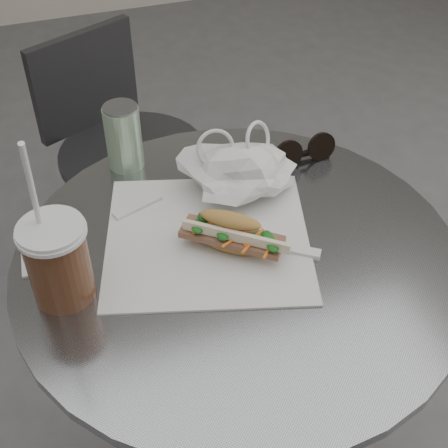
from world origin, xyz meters
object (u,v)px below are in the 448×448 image
object	(u,v)px
cafe_table	(236,351)
iced_coffee	(58,260)
chair_far	(128,185)
drink_can	(123,137)
sunglasses	(304,152)
banh_mi	(231,233)

from	to	relation	value
cafe_table	iced_coffee	world-z (taller)	iced_coffee
cafe_table	iced_coffee	size ratio (longest dim) A/B	2.51
chair_far	drink_can	xyz separation A→B (m)	(-0.06, -0.44, 0.46)
drink_can	sunglasses	bearing A→B (deg)	-17.04
cafe_table	chair_far	bearing A→B (deg)	95.21
banh_mi	sunglasses	world-z (taller)	banh_mi
drink_can	cafe_table	bearing A→B (deg)	-67.86
chair_far	iced_coffee	bearing A→B (deg)	48.51
chair_far	drink_can	bearing A→B (deg)	57.71
iced_coffee	sunglasses	distance (m)	0.54
iced_coffee	banh_mi	bearing A→B (deg)	1.74
chair_far	iced_coffee	size ratio (longest dim) A/B	2.53
sunglasses	drink_can	world-z (taller)	drink_can
sunglasses	drink_can	size ratio (longest dim) A/B	0.99
drink_can	chair_far	bearing A→B (deg)	82.63
sunglasses	drink_can	xyz separation A→B (m)	(-0.34, 0.10, 0.04)
chair_far	banh_mi	xyz separation A→B (m)	(0.06, -0.73, 0.43)
iced_coffee	sunglasses	bearing A→B (deg)	21.83
cafe_table	iced_coffee	bearing A→B (deg)	179.59
chair_far	cafe_table	bearing A→B (deg)	70.29
banh_mi	drink_can	size ratio (longest dim) A/B	1.62
chair_far	sunglasses	bearing A→B (deg)	92.45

